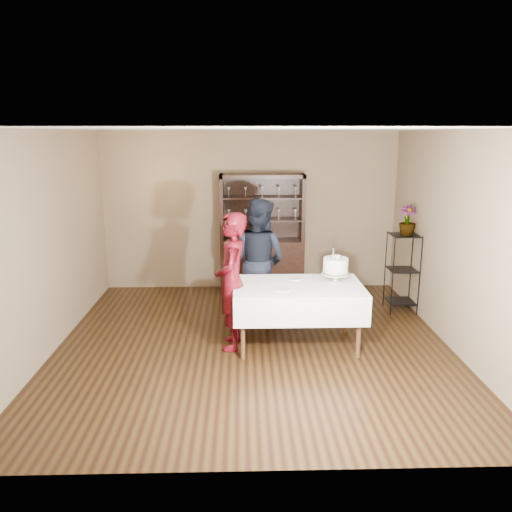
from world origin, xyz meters
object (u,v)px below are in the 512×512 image
object	(u,v)px
china_hutch	(262,253)
cake_table	(298,299)
woman	(232,282)
man	(258,260)
potted_plant	(408,221)
cake	(335,267)
plant_etagere	(402,269)

from	to	relation	value
china_hutch	cake_table	distance (m)	2.33
woman	man	size ratio (longest dim) A/B	0.97
cake_table	potted_plant	xyz separation A→B (m)	(1.74, 1.22, 0.79)
cake	man	bearing A→B (deg)	139.60
china_hutch	cake_table	size ratio (longest dim) A/B	1.24
china_hutch	potted_plant	bearing A→B (deg)	-27.22
man	cake	size ratio (longest dim) A/B	3.66
potted_plant	china_hutch	bearing A→B (deg)	152.78
man	plant_etagere	bearing A→B (deg)	-139.22
cake_table	woman	distance (m)	0.86
cake	china_hutch	bearing A→B (deg)	111.37
plant_etagere	man	distance (m)	2.22
china_hutch	cake	size ratio (longest dim) A/B	4.11
cake_table	man	xyz separation A→B (m)	(-0.47, 0.95, 0.27)
china_hutch	man	bearing A→B (deg)	-94.63
china_hutch	cake	bearing A→B (deg)	-68.63
woman	man	distance (m)	1.03
woman	cake	world-z (taller)	woman
man	woman	bearing A→B (deg)	102.55
plant_etagere	cake	bearing A→B (deg)	-137.90
woman	plant_etagere	bearing A→B (deg)	118.25
woman	potted_plant	world-z (taller)	woman
china_hutch	plant_etagere	xyz separation A→B (m)	(2.08, -1.05, -0.01)
plant_etagere	potted_plant	size ratio (longest dim) A/B	2.77
china_hutch	cake	world-z (taller)	china_hutch
china_hutch	man	xyz separation A→B (m)	(-0.11, -1.35, 0.23)
china_hutch	woman	size ratio (longest dim) A/B	1.16
china_hutch	woman	distance (m)	2.37
plant_etagere	cake_table	size ratio (longest dim) A/B	0.74
cake_table	plant_etagere	bearing A→B (deg)	35.94
plant_etagere	cake	world-z (taller)	cake
plant_etagere	cake_table	world-z (taller)	plant_etagere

